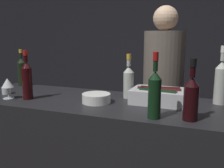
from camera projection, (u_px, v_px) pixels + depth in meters
wall_back_chalkboard at (164, 46)px, 3.72m from camera, size 6.40×0.06×2.80m
ice_bin_with_bottles at (159, 95)px, 1.70m from camera, size 0.37×0.26×0.11m
bowl_white at (96, 98)px, 1.71m from camera, size 0.20×0.20×0.06m
wine_glass at (7, 84)px, 1.80m from camera, size 0.09×0.09×0.15m
candle_votive at (7, 91)px, 1.97m from camera, size 0.07×0.07×0.05m
red_wine_bottle_burgundy at (155, 93)px, 1.36m from camera, size 0.07×0.07×0.37m
rose_wine_bottle at (128, 80)px, 1.82m from camera, size 0.08×0.08×0.32m
white_wine_bottle at (221, 81)px, 1.65m from camera, size 0.08×0.08×0.39m
champagne_bottle at (22, 71)px, 2.28m from camera, size 0.08×0.08×0.33m
red_wine_bottle_black_foil at (191, 96)px, 1.33m from camera, size 0.08×0.08×0.34m
red_wine_bottle_tall at (27, 79)px, 1.79m from camera, size 0.07×0.07×0.35m
person_in_hoodie at (163, 97)px, 2.22m from camera, size 0.35×0.35×1.79m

